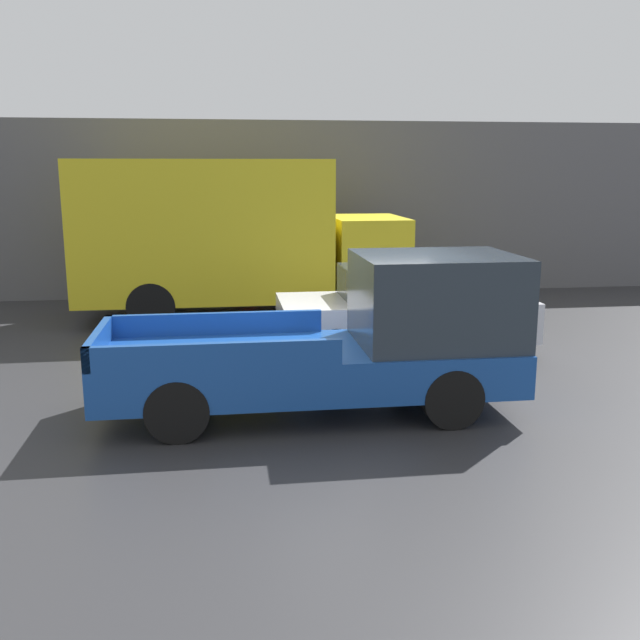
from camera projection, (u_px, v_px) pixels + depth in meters
ground_plane at (363, 399)px, 10.32m from camera, size 60.00×60.00×0.00m
building_wall at (296, 209)px, 18.49m from camera, size 28.00×0.15×4.46m
pickup_truck at (358, 340)px, 9.68m from camera, size 5.60×1.94×2.14m
car at (406, 310)px, 12.74m from camera, size 4.46×1.84×1.57m
delivery_truck at (228, 235)px, 15.63m from camera, size 7.13×2.50×3.46m
newspaper_box at (249, 279)px, 18.37m from camera, size 0.45×0.40×0.95m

